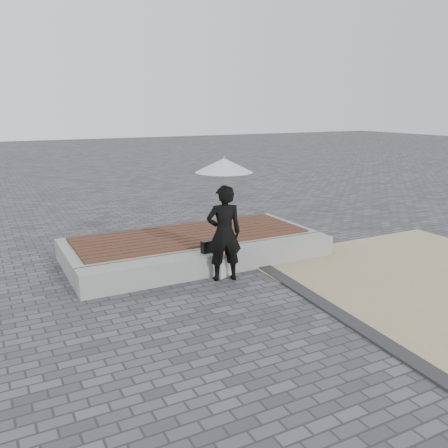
{
  "coord_description": "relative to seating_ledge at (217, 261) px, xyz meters",
  "views": [
    {
      "loc": [
        -3.69,
        -5.7,
        2.94
      ],
      "look_at": [
        -0.07,
        1.2,
        1.0
      ],
      "focal_mm": 37.83,
      "sensor_mm": 36.0,
      "label": 1
    }
  ],
  "objects": [
    {
      "name": "terrazzo_zone",
      "position": [
        3.2,
        -2.1,
        -0.19
      ],
      "size": [
        5.0,
        5.0,
        0.02
      ],
      "primitive_type": "cube",
      "color": "#C7B584",
      "rests_on": "ground"
    },
    {
      "name": "seating_ledge",
      "position": [
        0.0,
        0.0,
        0.0
      ],
      "size": [
        5.0,
        0.45,
        0.4
      ],
      "primitive_type": "cube",
      "color": "#A1A19C",
      "rests_on": "ground"
    },
    {
      "name": "canvas_tote",
      "position": [
        0.02,
        -0.24,
        0.01
      ],
      "size": [
        0.44,
        0.32,
        0.43
      ],
      "primitive_type": "cube",
      "rotation": [
        0.0,
        0.0,
        0.41
      ],
      "color": "beige",
      "rests_on": "ground"
    },
    {
      "name": "timber_platform",
      "position": [
        0.0,
        1.2,
        0.0
      ],
      "size": [
        5.0,
        2.0,
        0.4
      ],
      "primitive_type": "cube",
      "color": "#A3A49E",
      "rests_on": "ground"
    },
    {
      "name": "parasol",
      "position": [
        -0.07,
        -0.4,
        1.8
      ],
      "size": [
        0.96,
        0.96,
        1.22
      ],
      "rotation": [
        0.0,
        0.0,
        -0.25
      ],
      "color": "#B0AFB4",
      "rests_on": "ground"
    },
    {
      "name": "handbag",
      "position": [
        -0.16,
        -0.0,
        0.31
      ],
      "size": [
        0.33,
        0.16,
        0.22
      ],
      "primitive_type": "cube",
      "rotation": [
        0.0,
        0.0,
        0.17
      ],
      "color": "black",
      "rests_on": "seating_ledge"
    },
    {
      "name": "woman",
      "position": [
        -0.07,
        -0.4,
        0.64
      ],
      "size": [
        0.69,
        0.54,
        1.67
      ],
      "primitive_type": "imported",
      "rotation": [
        0.0,
        0.0,
        2.9
      ],
      "color": "black",
      "rests_on": "ground"
    },
    {
      "name": "timber_decking",
      "position": [
        0.0,
        1.2,
        0.22
      ],
      "size": [
        4.6,
        1.8,
        0.04
      ],
      "primitive_type": null,
      "color": "brown",
      "rests_on": "timber_platform"
    },
    {
      "name": "ground",
      "position": [
        0.0,
        -1.6,
        -0.2
      ],
      "size": [
        80.0,
        80.0,
        0.0
      ],
      "primitive_type": "plane",
      "color": "#525258",
      "rests_on": "ground"
    },
    {
      "name": "edging_band",
      "position": [
        0.75,
        -2.1,
        -0.18
      ],
      "size": [
        0.61,
        5.2,
        0.04
      ],
      "primitive_type": "cube",
      "rotation": [
        0.0,
        0.0,
        -0.07
      ],
      "color": "#2B2B2E",
      "rests_on": "ground"
    },
    {
      "name": "magazine",
      "position": [
        0.02,
        -0.29,
        0.23
      ],
      "size": [
        0.31,
        0.25,
        0.01
      ],
      "primitive_type": "cube",
      "rotation": [
        0.0,
        0.0,
        -0.17
      ],
      "color": "#FF3939",
      "rests_on": "canvas_tote"
    }
  ]
}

